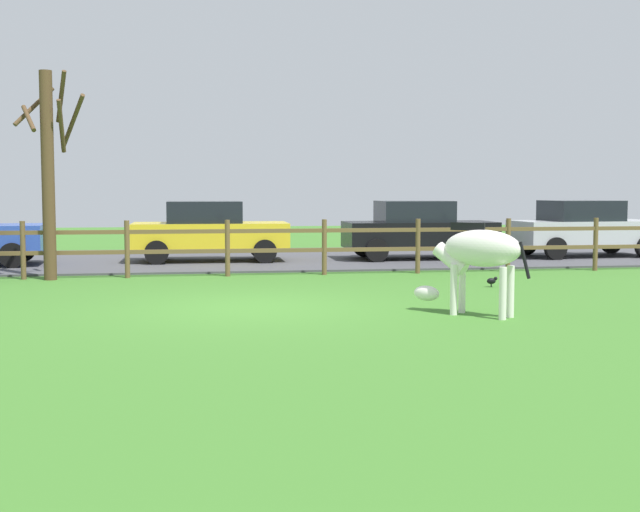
# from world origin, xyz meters

# --- Properties ---
(ground_plane) EXTENTS (60.00, 60.00, 0.00)m
(ground_plane) POSITION_xyz_m (0.00, 0.00, 0.00)
(ground_plane) COLOR #3D7528
(parking_asphalt) EXTENTS (28.00, 7.40, 0.05)m
(parking_asphalt) POSITION_xyz_m (0.00, 9.30, 0.03)
(parking_asphalt) COLOR #47474C
(parking_asphalt) RESTS_ON ground_plane
(paddock_fence) EXTENTS (21.75, 0.11, 1.25)m
(paddock_fence) POSITION_xyz_m (-0.18, 5.00, 0.71)
(paddock_fence) COLOR brown
(paddock_fence) RESTS_ON ground_plane
(bare_tree) EXTENTS (1.53, 1.36, 4.39)m
(bare_tree) POSITION_xyz_m (-3.91, 4.86, 2.38)
(bare_tree) COLOR #513A23
(bare_tree) RESTS_ON ground_plane
(zebra) EXTENTS (1.51, 1.50, 1.41)m
(zebra) POSITION_xyz_m (3.31, -1.39, 0.93)
(zebra) COLOR white
(zebra) RESTS_ON ground_plane
(crow_on_grass) EXTENTS (0.21, 0.10, 0.20)m
(crow_on_grass) POSITION_xyz_m (4.86, 2.14, 0.13)
(crow_on_grass) COLOR black
(crow_on_grass) RESTS_ON ground_plane
(parked_car_black) EXTENTS (4.01, 1.90, 1.56)m
(parked_car_black) POSITION_xyz_m (5.07, 8.35, 0.84)
(parked_car_black) COLOR black
(parked_car_black) RESTS_ON parking_asphalt
(parked_car_yellow) EXTENTS (4.01, 1.90, 1.56)m
(parked_car_yellow) POSITION_xyz_m (-0.51, 8.49, 0.84)
(parked_car_yellow) COLOR yellow
(parked_car_yellow) RESTS_ON parking_asphalt
(parked_car_silver) EXTENTS (4.11, 2.11, 1.56)m
(parked_car_silver) POSITION_xyz_m (9.85, 8.40, 0.84)
(parked_car_silver) COLOR #B7BABF
(parked_car_silver) RESTS_ON parking_asphalt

